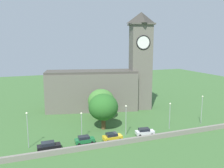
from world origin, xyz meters
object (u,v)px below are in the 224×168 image
at_px(car_green, 85,140).
at_px(car_white, 145,132).
at_px(streetlamp_west_end, 27,125).
at_px(tree_by_tower, 103,107).
at_px(car_yellow, 112,137).
at_px(tree_riverside_east, 101,101).
at_px(streetlamp_west_mid, 81,121).
at_px(streetlamp_east_end, 202,105).
at_px(streetlamp_central, 126,115).
at_px(streetlamp_east_mid, 170,112).
at_px(car_black, 49,146).
at_px(church, 106,82).

relative_size(car_green, car_white, 0.91).
relative_size(streetlamp_west_end, tree_by_tower, 0.84).
xyz_separation_m(car_yellow, streetlamp_west_end, (-17.77, 2.61, 4.19)).
bearing_deg(car_yellow, tree_riverside_east, 81.11).
height_order(streetlamp_west_mid, streetlamp_east_end, streetlamp_east_end).
bearing_deg(streetlamp_central, car_yellow, -155.92).
bearing_deg(streetlamp_east_mid, tree_by_tower, 159.97).
xyz_separation_m(car_black, streetlamp_west_end, (-3.84, 2.66, 4.18)).
xyz_separation_m(car_yellow, car_white, (8.37, 0.33, -0.05)).
xyz_separation_m(streetlamp_west_mid, streetlamp_east_mid, (22.48, -1.42, 0.30)).
xyz_separation_m(streetlamp_central, tree_by_tower, (-3.69, 5.77, 0.89)).
height_order(car_green, streetlamp_central, streetlamp_central).
bearing_deg(streetlamp_central, tree_by_tower, 122.59).
bearing_deg(streetlamp_west_end, tree_riverside_east, 32.48).
relative_size(streetlamp_central, tree_by_tower, 0.80).
height_order(car_green, streetlamp_west_end, streetlamp_west_end).
relative_size(car_black, streetlamp_west_mid, 0.74).
distance_m(streetlamp_central, streetlamp_east_mid, 12.12).
distance_m(car_black, streetlamp_east_end, 40.71).
xyz_separation_m(streetlamp_west_end, streetlamp_east_end, (44.27, -0.48, 0.04)).
height_order(car_green, streetlamp_east_end, streetlamp_east_end).
relative_size(car_yellow, tree_riverside_east, 0.50).
height_order(car_green, streetlamp_west_mid, streetlamp_west_mid).
bearing_deg(streetlamp_west_end, car_yellow, -8.36).
relative_size(streetlamp_east_mid, tree_riverside_east, 0.78).
xyz_separation_m(streetlamp_west_mid, tree_riverside_east, (8.63, 12.18, 1.07)).
distance_m(tree_riverside_east, tree_by_tower, 8.09).
xyz_separation_m(car_green, streetlamp_west_end, (-11.54, 1.96, 4.23)).
bearing_deg(tree_riverside_east, streetlamp_west_end, -147.52).
bearing_deg(car_green, streetlamp_west_end, 170.35).
bearing_deg(streetlamp_east_end, tree_riverside_east, 151.02).
distance_m(streetlamp_west_end, streetlamp_west_mid, 11.61).
xyz_separation_m(streetlamp_east_mid, tree_by_tower, (-15.80, 5.76, 1.19)).
bearing_deg(car_black, streetlamp_west_mid, 23.36).
distance_m(car_black, streetlamp_west_mid, 9.06).
bearing_deg(tree_riverside_east, streetlamp_east_end, -28.98).
bearing_deg(streetlamp_east_end, streetlamp_central, -179.30).
xyz_separation_m(car_black, streetlamp_east_end, (40.43, 2.18, 4.22)).
bearing_deg(car_green, tree_riverside_east, 59.70).
distance_m(car_white, tree_by_tower, 11.83).
xyz_separation_m(car_black, streetlamp_west_mid, (7.72, 3.33, 3.36)).
xyz_separation_m(car_green, car_white, (14.61, -0.32, -0.01)).
height_order(streetlamp_east_mid, streetlamp_east_end, streetlamp_east_end).
bearing_deg(streetlamp_west_mid, tree_riverside_east, 54.66).
xyz_separation_m(car_green, streetlamp_east_end, (32.73, 1.48, 4.27)).
relative_size(streetlamp_west_end, streetlamp_central, 1.05).
relative_size(car_white, streetlamp_east_end, 0.60).
bearing_deg(streetlamp_west_end, streetlamp_east_end, -0.62).
distance_m(church, car_yellow, 27.61).
bearing_deg(car_green, tree_by_tower, 46.17).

